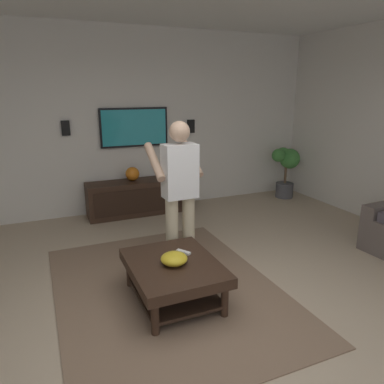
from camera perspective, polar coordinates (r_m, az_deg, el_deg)
The scene contains 14 objects.
ground_plane at distance 3.28m, azimuth 0.88°, elevation -20.77°, with size 8.52×8.52×0.00m, color tan.
wall_back_tv at distance 5.96m, azimuth -12.97°, elevation 10.52°, with size 0.10×7.30×2.89m, color silver.
area_rug at distance 3.81m, azimuth -3.93°, elevation -14.97°, with size 2.81×2.12×0.01m, color #7A604C.
coffee_table at distance 3.50m, azimuth -2.90°, elevation -12.46°, with size 1.00×0.80×0.40m.
media_console at distance 5.94m, azimuth -7.99°, elevation -0.76°, with size 0.45×1.70×0.55m.
tv at distance 5.97m, azimuth -9.02°, elevation 9.97°, with size 0.05×1.10×0.62m.
person_standing at distance 3.95m, azimuth -1.99°, elevation 0.82°, with size 0.54×0.54×1.64m.
potted_plant_tall at distance 6.96m, azimuth 14.46°, elevation 4.04°, with size 0.42×0.56×0.92m.
bowl at distance 3.39m, azimuth -2.82°, elevation -10.37°, with size 0.25×0.25×0.11m, color gold.
remote_white at distance 3.62m, azimuth -1.36°, elevation -9.38°, with size 0.15×0.04×0.02m, color white.
remote_black at distance 3.48m, azimuth -2.77°, elevation -10.52°, with size 0.15×0.04×0.02m, color black.
vase_round at distance 5.86m, azimuth -9.31°, elevation 2.83°, with size 0.22×0.22×0.22m, color orange.
wall_speaker_left at distance 6.30m, azimuth -0.18°, elevation 10.25°, with size 0.06×0.12×0.22m, color black.
wall_speaker_right at distance 5.81m, azimuth -19.17°, elevation 9.43°, with size 0.06×0.12×0.22m, color black.
Camera 1 is at (-2.40, 1.09, 1.95)m, focal length 34.08 mm.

